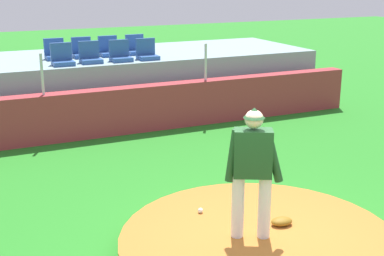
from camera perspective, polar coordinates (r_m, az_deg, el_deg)
ground_plane at (r=7.13m, az=7.20°, el=-13.30°), size 60.00×60.00×0.00m
pitchers_mound at (r=7.07m, az=7.24°, el=-12.42°), size 3.64×3.64×0.25m
pitcher at (r=6.60m, az=6.54°, el=-3.86°), size 0.69×0.44×1.71m
baseball at (r=7.57m, az=0.91°, el=-8.87°), size 0.07×0.07×0.07m
fielding_glove at (r=7.32m, az=9.64°, el=-9.89°), size 0.32×0.23×0.11m
brick_barrier at (r=12.09m, az=-7.69°, el=1.87°), size 12.18×0.40×1.05m
fence_post_left at (r=11.53m, az=-15.85°, el=5.60°), size 0.06×0.06×0.87m
fence_post_right at (r=12.65m, az=1.48°, el=7.12°), size 0.06×0.06×0.87m
bleacher_platform at (r=14.10m, az=-10.36°, el=4.73°), size 11.49×3.36×1.49m
stadium_chair_0 at (r=12.59m, az=-13.80°, el=7.31°), size 0.48×0.44×0.50m
stadium_chair_1 at (r=12.78m, az=-10.92°, el=7.61°), size 0.48×0.44×0.50m
stadium_chair_2 at (r=12.93m, az=-7.74°, el=7.85°), size 0.48×0.44×0.50m
stadium_chair_3 at (r=13.13m, az=-4.88°, el=8.07°), size 0.48×0.44×0.50m
stadium_chair_4 at (r=13.52m, az=-14.54°, el=7.85°), size 0.48×0.44×0.50m
stadium_chair_5 at (r=13.65m, az=-11.72°, el=8.11°), size 0.48×0.44×0.50m
stadium_chair_6 at (r=13.80m, az=-8.94°, el=8.33°), size 0.48×0.44×0.50m
stadium_chair_7 at (r=14.02m, az=-6.06°, el=8.56°), size 0.48×0.44×0.50m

